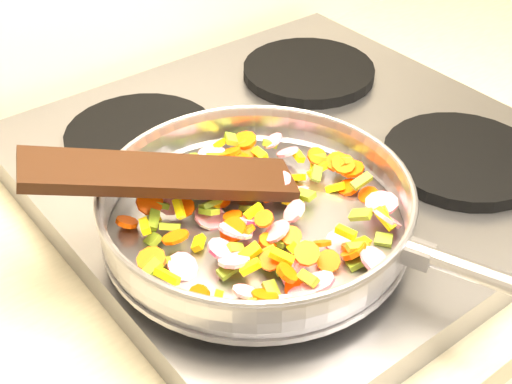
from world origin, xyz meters
TOP-DOWN VIEW (x-y plane):
  - cooktop at (-0.70, 1.67)m, footprint 0.60×0.60m
  - grate_fl at (-0.84, 1.52)m, footprint 0.19×0.19m
  - grate_fr at (-0.56, 1.52)m, footprint 0.19×0.19m
  - grate_bl at (-0.84, 1.81)m, footprint 0.19×0.19m
  - grate_br at (-0.56, 1.81)m, footprint 0.19×0.19m
  - saute_pan at (-0.84, 1.57)m, footprint 0.36×0.50m
  - vegetable_heap at (-0.84, 1.56)m, footprint 0.29×0.29m
  - wooden_spatula at (-0.91, 1.64)m, footprint 0.28×0.16m

SIDE VIEW (x-z plane):
  - cooktop at x=-0.70m, z-range 0.90..0.94m
  - grate_fl at x=-0.84m, z-range 0.94..0.96m
  - grate_fr at x=-0.56m, z-range 0.94..0.96m
  - grate_bl at x=-0.84m, z-range 0.94..0.96m
  - grate_br at x=-0.56m, z-range 0.94..0.96m
  - vegetable_heap at x=-0.84m, z-range 0.95..1.00m
  - saute_pan at x=-0.84m, z-range 0.96..1.01m
  - wooden_spatula at x=-0.91m, z-range 0.97..1.05m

